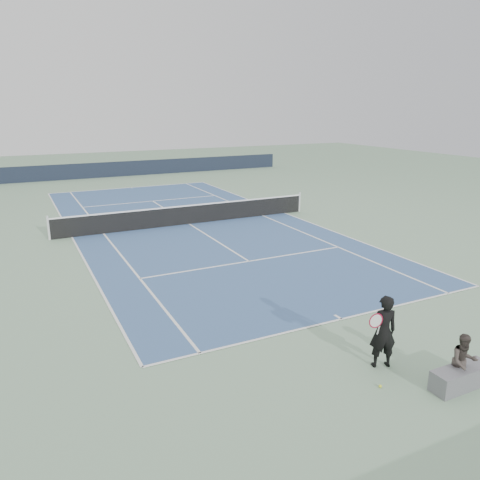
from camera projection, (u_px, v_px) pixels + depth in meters
name	position (u px, v px, depth m)	size (l,w,h in m)	color
ground	(189.00, 224.00, 22.92)	(80.00, 80.00, 0.00)	gray
court_surface	(189.00, 224.00, 22.92)	(10.97, 23.77, 0.01)	#385786
tennis_net	(189.00, 214.00, 22.79)	(12.90, 0.10, 1.07)	silver
windscreen_far	(113.00, 169.00, 38.18)	(30.00, 0.25, 1.20)	black
tennis_player	(383.00, 331.00, 10.19)	(0.82, 0.62, 1.68)	black
tennis_ball	(380.00, 386.00, 9.61)	(0.07, 0.07, 0.07)	yellow
spectator_bench	(462.00, 369.00, 9.52)	(1.45, 0.94, 1.19)	slate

